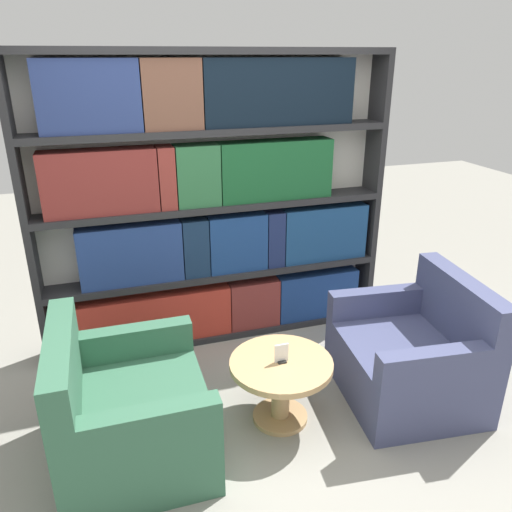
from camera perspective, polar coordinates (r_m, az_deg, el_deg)
The scene contains 6 objects.
ground_plane at distance 3.26m, azimuth 2.29°, elevation -20.96°, with size 14.00×14.00×0.00m, color gray.
bookshelf at distance 3.92m, azimuth -4.82°, elevation 5.64°, with size 2.76×0.30×2.27m.
armchair_left at distance 3.12m, azimuth -14.47°, elevation -17.05°, with size 0.85×0.96×0.86m.
armchair_right at distance 3.66m, azimuth 17.40°, elevation -10.96°, with size 0.94×1.04×0.86m.
coffee_table at distance 3.27m, azimuth 2.86°, elevation -13.76°, with size 0.65×0.65×0.44m.
table_sign at distance 3.17m, azimuth 2.92°, elevation -11.18°, with size 0.09×0.06×0.12m.
Camera 1 is at (-0.85, -2.23, 2.23)m, focal length 35.00 mm.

